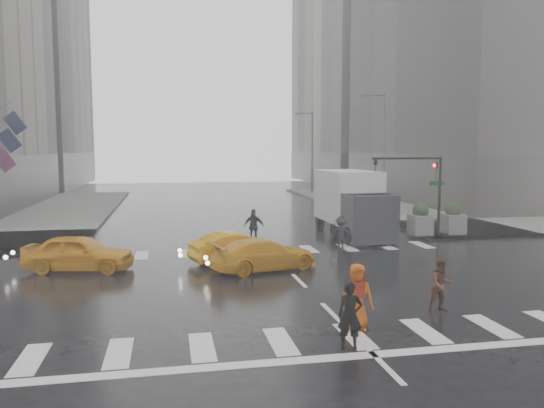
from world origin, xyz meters
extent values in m
plane|color=black|center=(0.00, 0.00, 0.00)|extent=(120.00, 120.00, 0.00)
cube|color=slate|center=(19.50, 17.50, 0.07)|extent=(35.00, 35.00, 0.15)
cube|color=#302D2B|center=(29.00, 27.00, 2.20)|extent=(26.05, 26.05, 4.40)
cube|color=gray|center=(29.00, 56.00, 18.00)|extent=(26.00, 26.00, 36.00)
cube|color=#302D2B|center=(29.00, 56.00, 2.20)|extent=(26.05, 26.05, 4.40)
cylinder|color=black|center=(10.00, 8.00, 2.25)|extent=(0.16, 0.16, 4.50)
cylinder|color=black|center=(8.00, 8.00, 4.40)|extent=(4.00, 0.12, 0.12)
imported|color=black|center=(9.75, 8.00, 3.70)|extent=(0.16, 0.20, 1.00)
imported|color=black|center=(6.20, 8.00, 3.90)|extent=(0.16, 0.20, 1.00)
sphere|color=#FF190C|center=(9.65, 8.00, 4.00)|extent=(0.20, 0.20, 0.20)
cube|color=#0B5317|center=(10.00, 8.30, 3.00)|extent=(0.90, 0.03, 0.22)
cylinder|color=#59595B|center=(11.00, 18.00, 4.50)|extent=(0.20, 0.20, 9.00)
cylinder|color=#59595B|center=(10.10, 18.00, 8.80)|extent=(1.80, 0.12, 0.12)
cube|color=#59595B|center=(9.20, 18.00, 8.70)|extent=(0.50, 0.22, 0.15)
cylinder|color=#59595B|center=(11.00, 38.00, 4.50)|extent=(0.20, 0.20, 9.00)
cylinder|color=#59595B|center=(10.10, 38.00, 8.80)|extent=(1.80, 0.12, 0.12)
cube|color=#59595B|center=(9.20, 38.00, 8.70)|extent=(0.50, 0.22, 0.15)
cube|color=slate|center=(7.00, 8.20, 0.70)|extent=(1.10, 1.10, 1.10)
sphere|color=black|center=(7.00, 8.20, 1.50)|extent=(0.90, 0.90, 0.90)
cube|color=slate|center=(9.00, 8.20, 0.70)|extent=(1.10, 1.10, 1.10)
sphere|color=black|center=(9.00, 8.20, 1.50)|extent=(0.90, 0.90, 0.90)
cube|color=slate|center=(11.00, 8.20, 0.70)|extent=(1.10, 1.10, 1.10)
sphere|color=black|center=(11.00, 8.20, 1.50)|extent=(0.90, 0.90, 0.90)
cube|color=#AF191F|center=(-14.80, 17.00, 4.25)|extent=(1.54, 0.02, 1.66)
cube|color=#101A3D|center=(-14.80, 18.50, 5.45)|extent=(1.54, 0.02, 1.66)
cube|color=#101A3D|center=(-14.80, 20.00, 6.65)|extent=(1.54, 0.02, 1.66)
imported|color=black|center=(-0.43, -6.80, 0.83)|extent=(0.69, 0.54, 1.67)
imported|color=black|center=(-0.43, -6.80, 1.99)|extent=(1.18, 1.19, 0.88)
imported|color=#4E291C|center=(3.33, -4.44, 0.82)|extent=(0.80, 0.63, 1.63)
imported|color=#BF4D0D|center=(0.22, -5.53, 0.91)|extent=(0.94, 0.65, 1.83)
cube|color=maroon|center=(0.22, -5.71, 1.15)|extent=(0.29, 0.18, 0.40)
imported|color=black|center=(-0.41, 8.00, 0.91)|extent=(1.23, 0.99, 1.82)
imported|color=black|center=(3.43, 5.39, 0.83)|extent=(1.20, 0.89, 1.66)
imported|color=orange|center=(-8.33, 3.33, 0.74)|extent=(4.58, 2.55, 1.47)
imported|color=orange|center=(-1.89, 3.73, 0.66)|extent=(4.24, 2.51, 1.32)
imported|color=orange|center=(-0.98, 2.00, 0.64)|extent=(4.28, 2.86, 1.29)
cube|color=white|center=(5.44, 10.22, 2.21)|extent=(2.58, 4.95, 2.91)
cube|color=#29292E|center=(5.44, 6.78, 1.35)|extent=(2.48, 1.94, 2.48)
cube|color=black|center=(5.44, 6.78, 2.10)|extent=(2.15, 0.97, 0.97)
cylinder|color=black|center=(4.31, 6.56, 0.48)|extent=(0.30, 0.97, 0.97)
cylinder|color=black|center=(6.57, 6.56, 0.48)|extent=(0.30, 0.97, 0.97)
cylinder|color=black|center=(4.31, 8.93, 0.48)|extent=(0.30, 0.97, 0.97)
cylinder|color=black|center=(6.57, 8.93, 0.48)|extent=(0.30, 0.97, 0.97)
cylinder|color=black|center=(4.31, 11.95, 0.48)|extent=(0.30, 0.97, 0.97)
cylinder|color=black|center=(6.57, 11.95, 0.48)|extent=(0.30, 0.97, 0.97)
camera|label=1|loc=(-4.76, -18.83, 4.91)|focal=35.00mm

